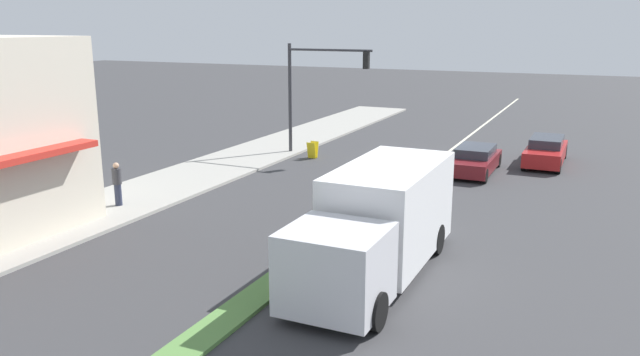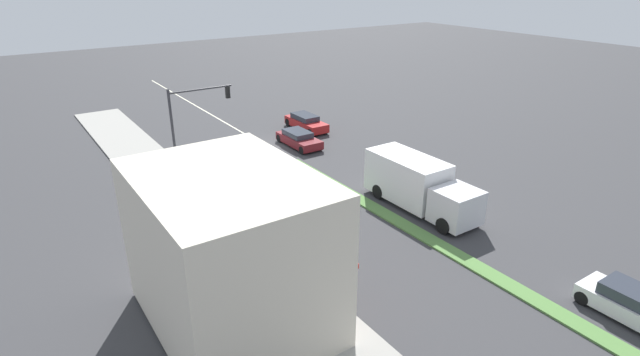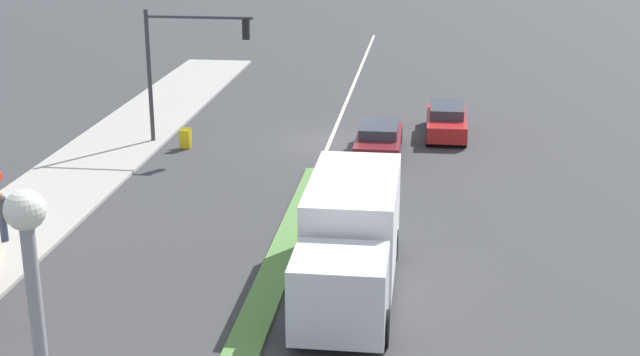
# 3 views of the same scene
# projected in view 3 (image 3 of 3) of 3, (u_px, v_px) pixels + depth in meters

# --- Properties ---
(ground_plane) EXTENTS (160.00, 160.00, 0.00)m
(ground_plane) POSITION_uv_depth(u_px,v_px,m) (246.00, 345.00, 21.39)
(ground_plane) COLOR #38383A
(lane_marking_center) EXTENTS (0.16, 60.00, 0.01)m
(lane_marking_center) POSITION_uv_depth(u_px,v_px,m) (329.00, 143.00, 38.39)
(lane_marking_center) COLOR beige
(lane_marking_center) RESTS_ON ground
(traffic_signal_main) EXTENTS (4.59, 0.34, 5.60)m
(traffic_signal_main) POSITION_uv_depth(u_px,v_px,m) (181.00, 54.00, 37.06)
(traffic_signal_main) COLOR #333338
(traffic_signal_main) RESTS_ON sidewalk_right
(pedestrian) EXTENTS (0.34, 0.34, 1.62)m
(pedestrian) POSITION_uv_depth(u_px,v_px,m) (2.00, 215.00, 27.14)
(pedestrian) COLOR #282D42
(pedestrian) RESTS_ON sidewalk_right
(warning_aframe_sign) EXTENTS (0.45, 0.53, 0.84)m
(warning_aframe_sign) POSITION_uv_depth(u_px,v_px,m) (185.00, 138.00, 37.49)
(warning_aframe_sign) COLOR yellow
(warning_aframe_sign) RESTS_ON ground
(delivery_truck) EXTENTS (2.44, 7.50, 2.87)m
(delivery_truck) POSITION_uv_depth(u_px,v_px,m) (351.00, 238.00, 24.02)
(delivery_truck) COLOR silver
(delivery_truck) RESTS_ON ground
(hatchback_red) EXTENTS (1.73, 4.59, 1.31)m
(hatchback_red) POSITION_uv_depth(u_px,v_px,m) (446.00, 121.00, 39.49)
(hatchback_red) COLOR #AD1E1E
(hatchback_red) RESTS_ON ground
(sedan_maroon) EXTENTS (1.83, 4.31, 1.21)m
(sedan_maroon) POSITION_uv_depth(u_px,v_px,m) (379.00, 140.00, 36.70)
(sedan_maroon) COLOR maroon
(sedan_maroon) RESTS_ON ground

